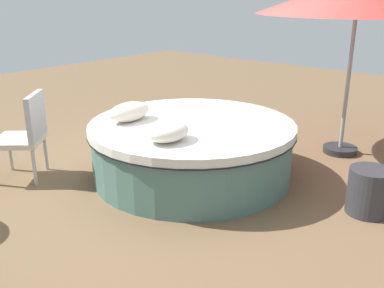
{
  "coord_description": "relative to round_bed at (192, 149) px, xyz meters",
  "views": [
    {
      "loc": [
        -3.61,
        -3.08,
        2.05
      ],
      "look_at": [
        0.0,
        0.0,
        0.39
      ],
      "focal_mm": 41.2,
      "sensor_mm": 36.0,
      "label": 1
    }
  ],
  "objects": [
    {
      "name": "ground_plane",
      "position": [
        0.0,
        0.0,
        -0.33
      ],
      "size": [
        16.0,
        16.0,
        0.0
      ],
      "primitive_type": "plane",
      "color": "brown"
    },
    {
      "name": "round_bed",
      "position": [
        0.0,
        0.0,
        0.0
      ],
      "size": [
        2.33,
        2.33,
        0.64
      ],
      "color": "#4C726B",
      "rests_on": "ground_plane"
    },
    {
      "name": "throw_pillow_0",
      "position": [
        -0.41,
        0.59,
        0.42
      ],
      "size": [
        0.55,
        0.3,
        0.21
      ],
      "primitive_type": "ellipsoid",
      "color": "silver",
      "rests_on": "round_bed"
    },
    {
      "name": "throw_pillow_1",
      "position": [
        -0.64,
        -0.23,
        0.41
      ],
      "size": [
        0.48,
        0.36,
        0.19
      ],
      "primitive_type": "ellipsoid",
      "color": "silver",
      "rests_on": "round_bed"
    },
    {
      "name": "patio_chair",
      "position": [
        -1.24,
        1.37,
        0.23
      ],
      "size": [
        0.72,
        0.72,
        0.98
      ],
      "rotation": [
        0.0,
        0.0,
        0.74
      ],
      "color": "#B7B7BC",
      "rests_on": "ground_plane"
    },
    {
      "name": "side_table",
      "position": [
        0.4,
        -1.89,
        -0.1
      ],
      "size": [
        0.41,
        0.41,
        0.45
      ],
      "primitive_type": "cylinder",
      "color": "#333338",
      "rests_on": "ground_plane"
    }
  ]
}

